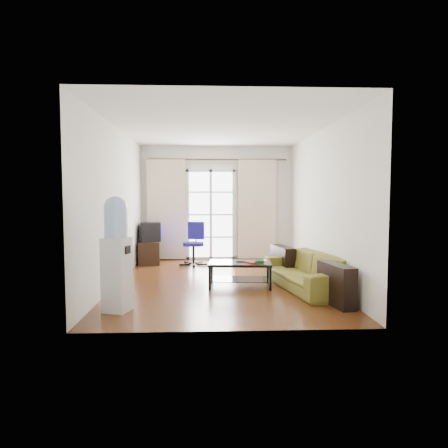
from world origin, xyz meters
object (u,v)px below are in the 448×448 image
(sofa, at_px, (305,271))
(task_chair, at_px, (194,252))
(water_cooler, at_px, (116,252))
(coffee_table, at_px, (240,271))
(tv_stand, at_px, (149,252))
(crt_tv, at_px, (149,232))

(sofa, relative_size, task_chair, 2.22)
(water_cooler, bearing_deg, coffee_table, 54.11)
(sofa, distance_m, tv_stand, 3.88)
(tv_stand, bearing_deg, task_chair, -19.45)
(tv_stand, height_order, task_chair, task_chair)
(tv_stand, bearing_deg, crt_tv, 79.75)
(sofa, relative_size, crt_tv, 3.87)
(sofa, height_order, task_chair, task_chair)
(sofa, relative_size, water_cooler, 1.39)
(task_chair, height_order, water_cooler, water_cooler)
(task_chair, bearing_deg, water_cooler, -89.03)
(coffee_table, bearing_deg, task_chair, 111.19)
(tv_stand, relative_size, task_chair, 0.73)
(sofa, xyz_separation_m, task_chair, (-1.90, 2.33, -0.01))
(sofa, distance_m, crt_tv, 3.94)
(tv_stand, distance_m, crt_tv, 0.47)
(coffee_table, height_order, water_cooler, water_cooler)
(task_chair, bearing_deg, tv_stand, -177.76)
(coffee_table, distance_m, task_chair, 2.31)
(sofa, bearing_deg, coffee_table, -110.05)
(tv_stand, distance_m, water_cooler, 3.78)
(coffee_table, relative_size, tv_stand, 1.57)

